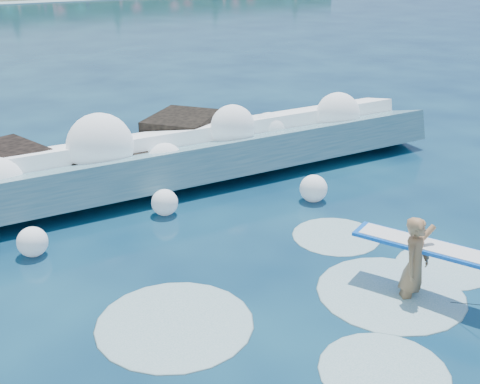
{
  "coord_description": "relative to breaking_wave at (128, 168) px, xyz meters",
  "views": [
    {
      "loc": [
        -4.45,
        -8.3,
        6.1
      ],
      "look_at": [
        1.5,
        2.0,
        1.2
      ],
      "focal_mm": 45.0,
      "sensor_mm": 36.0,
      "label": 1
    }
  ],
  "objects": [
    {
      "name": "ground",
      "position": [
        -0.53,
        -6.3,
        -0.57
      ],
      "size": [
        200.0,
        200.0,
        0.0
      ],
      "primitive_type": "plane",
      "color": "#082240",
      "rests_on": "ground"
    },
    {
      "name": "rock_cluster",
      "position": [
        -0.75,
        1.12,
        -0.07
      ],
      "size": [
        8.72,
        3.61,
        1.57
      ],
      "color": "black",
      "rests_on": "ground"
    },
    {
      "name": "surfer_with_board",
      "position": [
        2.69,
        -7.83,
        0.15
      ],
      "size": [
        1.73,
        3.03,
        1.95
      ],
      "color": "#AA774F",
      "rests_on": "ground"
    },
    {
      "name": "wave_spray",
      "position": [
        -0.37,
        -0.02,
        0.49
      ],
      "size": [
        15.05,
        4.83,
        2.11
      ],
      "color": "white",
      "rests_on": "ground"
    },
    {
      "name": "surf_foam",
      "position": [
        1.37,
        -7.19,
        -0.57
      ],
      "size": [
        9.35,
        6.09,
        0.14
      ],
      "color": "silver",
      "rests_on": "ground"
    },
    {
      "name": "breaking_wave",
      "position": [
        0.0,
        0.0,
        0.0
      ],
      "size": [
        18.79,
        2.89,
        1.62
      ],
      "color": "teal",
      "rests_on": "ground"
    }
  ]
}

